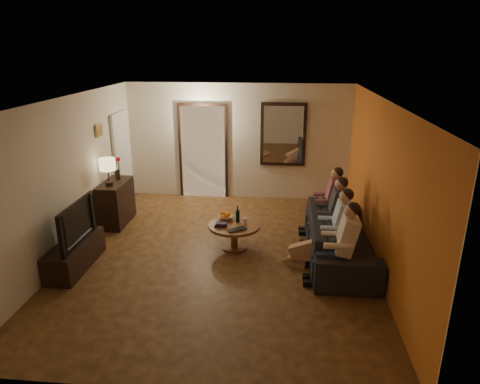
# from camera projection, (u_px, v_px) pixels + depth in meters

# --- Properties ---
(floor) EXTENTS (5.00, 6.00, 0.01)m
(floor) POSITION_uv_depth(u_px,v_px,m) (221.00, 256.00, 7.21)
(floor) COLOR #3B2210
(floor) RESTS_ON ground
(ceiling) EXTENTS (5.00, 6.00, 0.01)m
(ceiling) POSITION_uv_depth(u_px,v_px,m) (218.00, 100.00, 6.36)
(ceiling) COLOR white
(ceiling) RESTS_ON back_wall
(back_wall) EXTENTS (5.00, 0.02, 2.60)m
(back_wall) POSITION_uv_depth(u_px,v_px,m) (238.00, 142.00, 9.60)
(back_wall) COLOR beige
(back_wall) RESTS_ON floor
(front_wall) EXTENTS (5.00, 0.02, 2.60)m
(front_wall) POSITION_uv_depth(u_px,v_px,m) (174.00, 281.00, 3.96)
(front_wall) COLOR beige
(front_wall) RESTS_ON floor
(left_wall) EXTENTS (0.02, 6.00, 2.60)m
(left_wall) POSITION_uv_depth(u_px,v_px,m) (69.00, 178.00, 7.01)
(left_wall) COLOR beige
(left_wall) RESTS_ON floor
(right_wall) EXTENTS (0.02, 6.00, 2.60)m
(right_wall) POSITION_uv_depth(u_px,v_px,m) (381.00, 187.00, 6.55)
(right_wall) COLOR beige
(right_wall) RESTS_ON floor
(orange_accent) EXTENTS (0.01, 6.00, 2.60)m
(orange_accent) POSITION_uv_depth(u_px,v_px,m) (380.00, 187.00, 6.56)
(orange_accent) COLOR orange
(orange_accent) RESTS_ON right_wall
(kitchen_doorway) EXTENTS (1.00, 0.06, 2.10)m
(kitchen_doorway) POSITION_uv_depth(u_px,v_px,m) (203.00, 152.00, 9.74)
(kitchen_doorway) COLOR #FFE0A5
(kitchen_doorway) RESTS_ON floor
(door_trim) EXTENTS (1.12, 0.04, 2.22)m
(door_trim) POSITION_uv_depth(u_px,v_px,m) (203.00, 152.00, 9.73)
(door_trim) COLOR black
(door_trim) RESTS_ON floor
(fridge_glimpse) EXTENTS (0.45, 0.03, 1.70)m
(fridge_glimpse) POSITION_uv_depth(u_px,v_px,m) (214.00, 159.00, 9.77)
(fridge_glimpse) COLOR silver
(fridge_glimpse) RESTS_ON floor
(mirror_frame) EXTENTS (1.00, 0.05, 1.40)m
(mirror_frame) POSITION_uv_depth(u_px,v_px,m) (283.00, 135.00, 9.41)
(mirror_frame) COLOR black
(mirror_frame) RESTS_ON back_wall
(mirror_glass) EXTENTS (0.86, 0.02, 1.26)m
(mirror_glass) POSITION_uv_depth(u_px,v_px,m) (283.00, 135.00, 9.38)
(mirror_glass) COLOR white
(mirror_glass) RESTS_ON back_wall
(white_door) EXTENTS (0.06, 0.85, 2.04)m
(white_door) POSITION_uv_depth(u_px,v_px,m) (122.00, 159.00, 9.26)
(white_door) COLOR white
(white_door) RESTS_ON floor
(framed_art) EXTENTS (0.03, 0.28, 0.24)m
(framed_art) POSITION_uv_depth(u_px,v_px,m) (99.00, 130.00, 8.05)
(framed_art) COLOR #B28C33
(framed_art) RESTS_ON left_wall
(art_canvas) EXTENTS (0.01, 0.22, 0.18)m
(art_canvas) POSITION_uv_depth(u_px,v_px,m) (100.00, 130.00, 8.05)
(art_canvas) COLOR brown
(art_canvas) RESTS_ON left_wall
(dresser) EXTENTS (0.45, 0.95, 0.85)m
(dresser) POSITION_uv_depth(u_px,v_px,m) (116.00, 203.00, 8.42)
(dresser) COLOR black
(dresser) RESTS_ON floor
(table_lamp) EXTENTS (0.30, 0.30, 0.54)m
(table_lamp) POSITION_uv_depth(u_px,v_px,m) (108.00, 172.00, 7.99)
(table_lamp) COLOR beige
(table_lamp) RESTS_ON dresser
(flower_vase) EXTENTS (0.14, 0.14, 0.44)m
(flower_vase) POSITION_uv_depth(u_px,v_px,m) (117.00, 168.00, 8.42)
(flower_vase) COLOR red
(flower_vase) RESTS_ON dresser
(tv_stand) EXTENTS (0.45, 1.31, 0.44)m
(tv_stand) POSITION_uv_depth(u_px,v_px,m) (75.00, 254.00, 6.79)
(tv_stand) COLOR black
(tv_stand) RESTS_ON floor
(tv) EXTENTS (1.15, 0.15, 0.66)m
(tv) POSITION_uv_depth(u_px,v_px,m) (71.00, 223.00, 6.61)
(tv) COLOR black
(tv) RESTS_ON tv_stand
(sofa) EXTENTS (2.50, 0.98, 0.73)m
(sofa) POSITION_uv_depth(u_px,v_px,m) (340.00, 237.00, 7.08)
(sofa) COLOR black
(sofa) RESTS_ON floor
(person_a) EXTENTS (0.60, 0.40, 1.20)m
(person_a) POSITION_uv_depth(u_px,v_px,m) (342.00, 248.00, 6.16)
(person_a) COLOR tan
(person_a) RESTS_ON sofa
(person_b) EXTENTS (0.60, 0.40, 1.20)m
(person_b) POSITION_uv_depth(u_px,v_px,m) (337.00, 231.00, 6.73)
(person_b) COLOR tan
(person_b) RESTS_ON sofa
(person_c) EXTENTS (0.60, 0.40, 1.20)m
(person_c) POSITION_uv_depth(u_px,v_px,m) (333.00, 216.00, 7.29)
(person_c) COLOR tan
(person_c) RESTS_ON sofa
(person_d) EXTENTS (0.60, 0.40, 1.20)m
(person_d) POSITION_uv_depth(u_px,v_px,m) (329.00, 204.00, 7.86)
(person_d) COLOR tan
(person_d) RESTS_ON sofa
(dog) EXTENTS (0.61, 0.39, 0.56)m
(dog) POSITION_uv_depth(u_px,v_px,m) (304.00, 250.00, 6.79)
(dog) COLOR #AF7E50
(dog) RESTS_ON floor
(coffee_table) EXTENTS (0.94, 0.94, 0.45)m
(coffee_table) POSITION_uv_depth(u_px,v_px,m) (234.00, 236.00, 7.42)
(coffee_table) COLOR brown
(coffee_table) RESTS_ON floor
(bowl) EXTENTS (0.26, 0.26, 0.06)m
(bowl) POSITION_uv_depth(u_px,v_px,m) (226.00, 217.00, 7.56)
(bowl) COLOR white
(bowl) RESTS_ON coffee_table
(oranges) EXTENTS (0.20, 0.20, 0.08)m
(oranges) POSITION_uv_depth(u_px,v_px,m) (225.00, 214.00, 7.54)
(oranges) COLOR orange
(oranges) RESTS_ON bowl
(wine_bottle) EXTENTS (0.07, 0.07, 0.31)m
(wine_bottle) POSITION_uv_depth(u_px,v_px,m) (238.00, 214.00, 7.38)
(wine_bottle) COLOR black
(wine_bottle) RESTS_ON coffee_table
(wine_glass) EXTENTS (0.06, 0.06, 0.10)m
(wine_glass) POSITION_uv_depth(u_px,v_px,m) (245.00, 221.00, 7.36)
(wine_glass) COLOR silver
(wine_glass) RESTS_ON coffee_table
(book_stack) EXTENTS (0.20, 0.15, 0.07)m
(book_stack) POSITION_uv_depth(u_px,v_px,m) (221.00, 224.00, 7.26)
(book_stack) COLOR black
(book_stack) RESTS_ON coffee_table
(laptop) EXTENTS (0.39, 0.36, 0.03)m
(laptop) POSITION_uv_depth(u_px,v_px,m) (238.00, 231.00, 7.07)
(laptop) COLOR black
(laptop) RESTS_ON coffee_table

